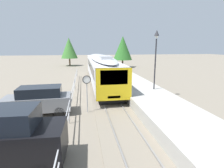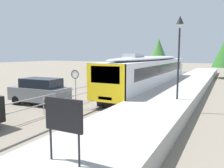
{
  "view_description": "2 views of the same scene",
  "coord_description": "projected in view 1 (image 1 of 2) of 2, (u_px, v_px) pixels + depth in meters",
  "views": [
    {
      "loc": [
        -2.32,
        1.2,
        4.86
      ],
      "look_at": [
        0.0,
        15.17,
        1.8
      ],
      "focal_mm": 28.19,
      "sensor_mm": 36.0,
      "label": 1
    },
    {
      "loc": [
        7.07,
        1.26,
        3.88
      ],
      "look_at": [
        0.0,
        15.17,
        1.8
      ],
      "focal_mm": 36.58,
      "sensor_mm": 36.0,
      "label": 2
    }
  ],
  "objects": [
    {
      "name": "track_rails",
      "position": [
        103.0,
        86.0,
        21.45
      ],
      "size": [
        3.2,
        60.0,
        0.14
      ],
      "color": "slate",
      "rests_on": "ground"
    },
    {
      "name": "ground_plane",
      "position": [
        78.0,
        88.0,
        20.97
      ],
      "size": [
        160.0,
        160.0,
        0.0
      ],
      "primitive_type": "plane",
      "color": "slate"
    },
    {
      "name": "carpark_fence",
      "position": [
        69.0,
        110.0,
        11.09
      ],
      "size": [
        0.06,
        36.06,
        1.25
      ],
      "color": "#9EA0A5",
      "rests_on": "ground"
    },
    {
      "name": "speed_limit_sign",
      "position": [
        87.0,
        85.0,
        12.74
      ],
      "size": [
        0.61,
        0.1,
        2.81
      ],
      "color": "#9EA0A5",
      "rests_on": "ground"
    },
    {
      "name": "commuter_train",
      "position": [
        101.0,
        67.0,
        22.95
      ],
      "size": [
        2.82,
        19.95,
        3.74
      ],
      "color": "silver",
      "rests_on": "track_rails"
    },
    {
      "name": "station_platform",
      "position": [
        129.0,
        82.0,
        21.88
      ],
      "size": [
        3.9,
        60.0,
        0.9
      ],
      "primitive_type": "cube",
      "color": "#A8A59E",
      "rests_on": "ground"
    },
    {
      "name": "tree_behind_carpark",
      "position": [
        123.0,
        48.0,
        40.22
      ],
      "size": [
        4.36,
        4.36,
        7.09
      ],
      "color": "brown",
      "rests_on": "ground"
    },
    {
      "name": "tree_behind_station_far",
      "position": [
        69.0,
        48.0,
        43.38
      ],
      "size": [
        4.07,
        4.07,
        6.89
      ],
      "color": "brown",
      "rests_on": "ground"
    },
    {
      "name": "parked_suv_grey",
      "position": [
        39.0,
        100.0,
        12.62
      ],
      "size": [
        4.68,
        2.12,
        2.04
      ],
      "color": "slate",
      "rests_on": "ground"
    },
    {
      "name": "platform_lamp_mid_platform",
      "position": [
        156.0,
        49.0,
        15.74
      ],
      "size": [
        0.34,
        0.34,
        5.35
      ],
      "color": "#232328",
      "rests_on": "station_platform"
    }
  ]
}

